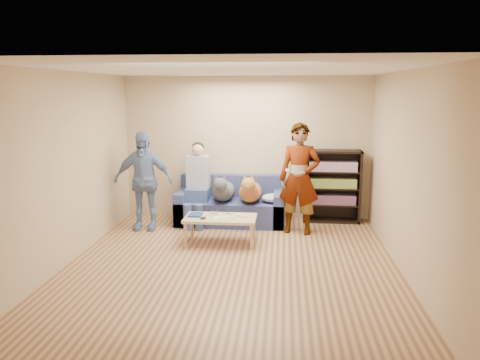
# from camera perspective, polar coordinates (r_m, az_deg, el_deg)

# --- Properties ---
(ground) EXTENTS (5.00, 5.00, 0.00)m
(ground) POSITION_cam_1_polar(r_m,az_deg,el_deg) (6.48, -1.02, -10.30)
(ground) COLOR brown
(ground) RESTS_ON ground
(ceiling) EXTENTS (5.00, 5.00, 0.00)m
(ceiling) POSITION_cam_1_polar(r_m,az_deg,el_deg) (6.05, -1.10, 13.34)
(ceiling) COLOR white
(ceiling) RESTS_ON ground
(wall_back) EXTENTS (4.50, 0.00, 4.50)m
(wall_back) POSITION_cam_1_polar(r_m,az_deg,el_deg) (8.59, 0.82, 3.92)
(wall_back) COLOR tan
(wall_back) RESTS_ON ground
(wall_front) EXTENTS (4.50, 0.00, 4.50)m
(wall_front) POSITION_cam_1_polar(r_m,az_deg,el_deg) (3.72, -5.40, -5.43)
(wall_front) COLOR tan
(wall_front) RESTS_ON ground
(wall_left) EXTENTS (0.00, 5.00, 5.00)m
(wall_left) POSITION_cam_1_polar(r_m,az_deg,el_deg) (6.76, -20.38, 1.34)
(wall_left) COLOR tan
(wall_left) RESTS_ON ground
(wall_right) EXTENTS (0.00, 5.00, 5.00)m
(wall_right) POSITION_cam_1_polar(r_m,az_deg,el_deg) (6.29, 19.77, 0.71)
(wall_right) COLOR tan
(wall_right) RESTS_ON ground
(blanket) EXTENTS (0.42, 0.36, 0.15)m
(blanket) POSITION_cam_1_polar(r_m,az_deg,el_deg) (8.14, 4.13, -2.20)
(blanket) COLOR #B0B0B5
(blanket) RESTS_ON sofa
(person_standing_right) EXTENTS (0.74, 0.56, 1.83)m
(person_standing_right) POSITION_cam_1_polar(r_m,az_deg,el_deg) (7.71, 7.25, 0.15)
(person_standing_right) COLOR gray
(person_standing_right) RESTS_ON ground
(person_standing_left) EXTENTS (1.01, 0.47, 1.68)m
(person_standing_left) POSITION_cam_1_polar(r_m,az_deg,el_deg) (8.06, -11.72, -0.09)
(person_standing_left) COLOR #7D98C9
(person_standing_left) RESTS_ON ground
(held_controller) EXTENTS (0.06, 0.13, 0.03)m
(held_controller) POSITION_cam_1_polar(r_m,az_deg,el_deg) (7.48, 5.80, 1.18)
(held_controller) COLOR white
(held_controller) RESTS_ON person_standing_right
(notebook_blue) EXTENTS (0.20, 0.26, 0.03)m
(notebook_blue) POSITION_cam_1_polar(r_m,az_deg,el_deg) (7.34, -5.45, -4.23)
(notebook_blue) COLOR navy
(notebook_blue) RESTS_ON coffee_table
(papers) EXTENTS (0.26, 0.20, 0.02)m
(papers) POSITION_cam_1_polar(r_m,az_deg,el_deg) (7.13, -2.11, -4.69)
(papers) COLOR white
(papers) RESTS_ON coffee_table
(magazine) EXTENTS (0.22, 0.17, 0.01)m
(magazine) POSITION_cam_1_polar(r_m,az_deg,el_deg) (7.14, -1.85, -4.55)
(magazine) COLOR #B7AD92
(magazine) RESTS_ON coffee_table
(camera_silver) EXTENTS (0.11, 0.06, 0.05)m
(camera_silver) POSITION_cam_1_polar(r_m,az_deg,el_deg) (7.36, -3.20, -4.06)
(camera_silver) COLOR silver
(camera_silver) RESTS_ON coffee_table
(controller_a) EXTENTS (0.04, 0.13, 0.03)m
(controller_a) POSITION_cam_1_polar(r_m,az_deg,el_deg) (7.29, -0.11, -4.26)
(controller_a) COLOR white
(controller_a) RESTS_ON coffee_table
(controller_b) EXTENTS (0.09, 0.06, 0.03)m
(controller_b) POSITION_cam_1_polar(r_m,az_deg,el_deg) (7.21, 0.46, -4.44)
(controller_b) COLOR white
(controller_b) RESTS_ON coffee_table
(headphone_cup_a) EXTENTS (0.07, 0.07, 0.02)m
(headphone_cup_a) POSITION_cam_1_polar(r_m,az_deg,el_deg) (7.19, -0.84, -4.53)
(headphone_cup_a) COLOR white
(headphone_cup_a) RESTS_ON coffee_table
(headphone_cup_b) EXTENTS (0.07, 0.07, 0.02)m
(headphone_cup_b) POSITION_cam_1_polar(r_m,az_deg,el_deg) (7.27, -0.77, -4.36)
(headphone_cup_b) COLOR silver
(headphone_cup_b) RESTS_ON coffee_table
(pen_orange) EXTENTS (0.13, 0.06, 0.01)m
(pen_orange) POSITION_cam_1_polar(r_m,az_deg,el_deg) (7.08, -2.74, -4.83)
(pen_orange) COLOR orange
(pen_orange) RESTS_ON coffee_table
(pen_black) EXTENTS (0.13, 0.08, 0.01)m
(pen_black) POSITION_cam_1_polar(r_m,az_deg,el_deg) (7.39, -1.29, -4.15)
(pen_black) COLOR black
(pen_black) RESTS_ON coffee_table
(wallet) EXTENTS (0.07, 0.12, 0.02)m
(wallet) POSITION_cam_1_polar(r_m,az_deg,el_deg) (7.16, -4.52, -4.66)
(wallet) COLOR black
(wallet) RESTS_ON coffee_table
(sofa) EXTENTS (1.90, 0.85, 0.82)m
(sofa) POSITION_cam_1_polar(r_m,az_deg,el_deg) (8.41, -1.12, -3.30)
(sofa) COLOR #515B93
(sofa) RESTS_ON ground
(person_seated) EXTENTS (0.40, 0.73, 1.47)m
(person_seated) POSITION_cam_1_polar(r_m,az_deg,el_deg) (8.26, -5.23, -0.10)
(person_seated) COLOR #3D5986
(person_seated) RESTS_ON sofa
(dog_gray) EXTENTS (0.38, 1.24, 0.56)m
(dog_gray) POSITION_cam_1_polar(r_m,az_deg,el_deg) (8.18, -2.06, -1.25)
(dog_gray) COLOR #4C4F56
(dog_gray) RESTS_ON sofa
(dog_tan) EXTENTS (0.39, 1.16, 0.57)m
(dog_tan) POSITION_cam_1_polar(r_m,az_deg,el_deg) (8.10, 1.23, -1.34)
(dog_tan) COLOR #C87C3D
(dog_tan) RESTS_ON sofa
(coffee_table) EXTENTS (1.10, 0.60, 0.42)m
(coffee_table) POSITION_cam_1_polar(r_m,az_deg,el_deg) (7.25, -2.40, -4.88)
(coffee_table) COLOR #CEBB7F
(coffee_table) RESTS_ON ground
(bookshelf) EXTENTS (1.00, 0.34, 1.30)m
(bookshelf) POSITION_cam_1_polar(r_m,az_deg,el_deg) (8.54, 11.14, -0.55)
(bookshelf) COLOR black
(bookshelf) RESTS_ON ground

